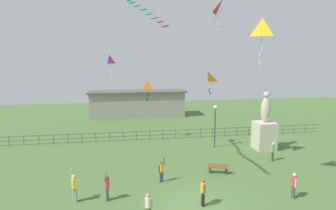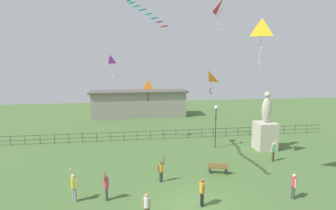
# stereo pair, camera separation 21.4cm
# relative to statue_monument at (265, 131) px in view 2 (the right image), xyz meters

# --- Properties ---
(ground_plane) EXTENTS (80.00, 80.00, 0.00)m
(ground_plane) POSITION_rel_statue_monument_xyz_m (-8.86, -9.29, -1.75)
(ground_plane) COLOR #4C7038
(statue_monument) EXTENTS (1.78, 1.78, 5.46)m
(statue_monument) POSITION_rel_statue_monument_xyz_m (0.00, 0.00, 0.00)
(statue_monument) COLOR beige
(statue_monument) RESTS_ON ground_plane
(lamppost) EXTENTS (0.36, 0.36, 4.11)m
(lamppost) POSITION_rel_statue_monument_xyz_m (-4.46, 1.10, 1.26)
(lamppost) COLOR #38383D
(lamppost) RESTS_ON ground_plane
(park_bench) EXTENTS (1.55, 0.85, 0.85)m
(park_bench) POSITION_rel_statue_monument_xyz_m (-6.14, -4.86, -1.29)
(park_bench) COLOR olive
(park_bench) RESTS_ON ground_plane
(person_0) EXTENTS (0.32, 0.49, 1.90)m
(person_0) POSITION_rel_statue_monument_xyz_m (-14.06, -7.66, -0.80)
(person_0) COLOR #3F4C47
(person_0) RESTS_ON ground_plane
(person_1) EXTENTS (0.47, 0.28, 1.76)m
(person_1) POSITION_rel_statue_monument_xyz_m (-10.49, -5.63, -0.87)
(person_1) COLOR #3F4C47
(person_1) RESTS_ON ground_plane
(person_2) EXTENTS (0.50, 0.30, 1.87)m
(person_2) POSITION_rel_statue_monument_xyz_m (-0.82, -3.06, -0.81)
(person_2) COLOR brown
(person_2) RESTS_ON ground_plane
(person_3) EXTENTS (0.30, 0.48, 1.61)m
(person_3) POSITION_rel_statue_monument_xyz_m (-2.80, -9.13, -0.83)
(person_3) COLOR #3F4C47
(person_3) RESTS_ON ground_plane
(person_4) EXTENTS (0.31, 0.51, 1.67)m
(person_4) POSITION_rel_statue_monument_xyz_m (-8.53, -9.17, -0.79)
(person_4) COLOR black
(person_4) RESTS_ON ground_plane
(person_5) EXTENTS (0.47, 0.46, 2.03)m
(person_5) POSITION_rel_statue_monument_xyz_m (-15.95, -7.55, -0.74)
(person_5) COLOR #99999E
(person_5) RESTS_ON ground_plane
(person_6) EXTENTS (0.45, 0.29, 1.54)m
(person_6) POSITION_rel_statue_monument_xyz_m (-11.81, -10.22, -0.87)
(person_6) COLOR brown
(person_6) RESTS_ON ground_plane
(kite_0) EXTENTS (1.16, 1.03, 2.92)m
(kite_0) POSITION_rel_statue_monument_xyz_m (-4.39, -7.09, 8.42)
(kite_0) COLOR yellow
(kite_1) EXTENTS (1.27, 1.30, 2.33)m
(kite_1) POSITION_rel_statue_monument_xyz_m (-4.66, 3.21, 4.77)
(kite_1) COLOR orange
(kite_2) EXTENTS (0.77, 0.39, 2.12)m
(kite_2) POSITION_rel_statue_monument_xyz_m (-10.55, 4.40, 3.99)
(kite_2) COLOR orange
(kite_3) EXTENTS (0.78, 0.76, 2.26)m
(kite_3) POSITION_rel_statue_monument_xyz_m (-14.22, 4.69, 6.48)
(kite_3) COLOR #B22DB2
(kite_4) EXTENTS (1.13, 1.32, 2.15)m
(kite_4) POSITION_rel_statue_monument_xyz_m (-5.82, -3.94, 10.26)
(kite_4) COLOR red
(waterfront_railing) EXTENTS (36.06, 0.06, 0.95)m
(waterfront_railing) POSITION_rel_statue_monument_xyz_m (-9.13, 4.71, -1.13)
(waterfront_railing) COLOR #4C4742
(waterfront_railing) RESTS_ON ground_plane
(pavilion_building) EXTENTS (13.96, 3.80, 3.80)m
(pavilion_building) POSITION_rel_statue_monument_xyz_m (-10.99, 16.71, 0.17)
(pavilion_building) COLOR gray
(pavilion_building) RESTS_ON ground_plane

